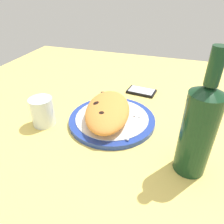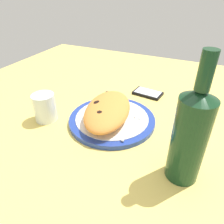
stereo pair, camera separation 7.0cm
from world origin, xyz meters
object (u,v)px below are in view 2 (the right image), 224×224
knife (104,103)px  water_glass (45,109)px  plate (112,119)px  smartphone (148,93)px  fork (134,123)px  wine_bottle (190,135)px  calzone (108,110)px

knife → water_glass: 20.95cm
plate → smartphone: size_ratio=2.33×
plate → knife: 9.33cm
plate → fork: 7.98cm
smartphone → water_glass: 41.99cm
fork → smartphone: fork is taller
plate → smartphone: bearing=-12.1°
fork → water_glass: bearing=104.8°
plate → smartphone: 25.02cm
plate → wine_bottle: 30.74cm
fork → knife: knife is taller
wine_bottle → calzone: bearing=63.9°
water_glass → knife: bearing=-45.2°
smartphone → wine_bottle: size_ratio=0.40×
water_glass → wine_bottle: wine_bottle is taller
fork → smartphone: size_ratio=1.34×
knife → wine_bottle: size_ratio=0.75×
smartphone → calzone: bearing=165.5°
plate → water_glass: size_ratio=3.07×
calzone → wine_bottle: (-12.91, -26.35, 7.71)cm
calzone → fork: 9.55cm
calzone → water_glass: 21.18cm
calzone → wine_bottle: wine_bottle is taller
knife → wine_bottle: wine_bottle is taller
calzone → water_glass: (-7.34, 19.86, -0.57)cm
smartphone → water_glass: water_glass is taller
plate → knife: size_ratio=1.23×
knife → plate: bearing=-136.6°
fork → smartphone: bearing=6.1°
plate → smartphone: plate is taller
calzone → smartphone: calzone is taller
fork → knife: size_ratio=0.71×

